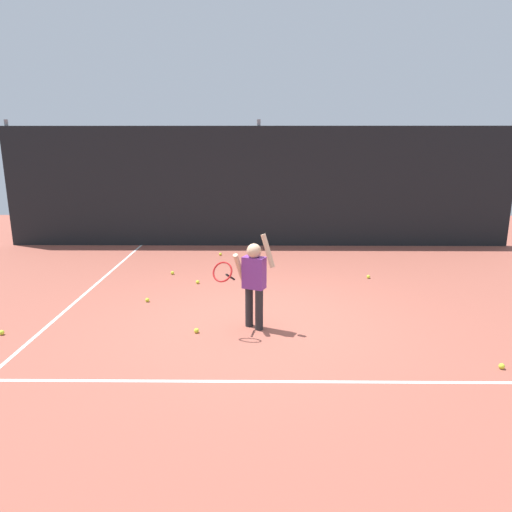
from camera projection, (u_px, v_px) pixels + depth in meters
ground_plane at (257, 320)px, 6.76m from camera, size 20.00×20.00×0.00m
court_line_baseline at (256, 381)px, 5.01m from camera, size 9.00×0.05×0.00m
court_line_sideline at (81, 297)px, 7.76m from camera, size 0.05×9.00×0.00m
back_fence_windscreen at (259, 187)px, 11.32m from camera, size 12.43×0.08×2.91m
fence_post_0 at (14, 184)px, 11.41m from camera, size 0.09×0.09×3.06m
fence_post_1 at (259, 184)px, 11.36m from camera, size 0.09×0.09×3.06m
fence_post_2 at (506, 184)px, 11.30m from camera, size 0.09×0.09×3.06m
tennis_player at (253, 278)px, 6.29m from camera, size 0.87×0.56×1.35m
tennis_ball_0 at (147, 300)px, 7.51m from camera, size 0.07×0.07×0.07m
tennis_ball_1 at (198, 282)px, 8.48m from camera, size 0.07×0.07×0.07m
tennis_ball_2 at (2, 333)px, 6.22m from camera, size 0.07×0.07×0.07m
tennis_ball_3 at (172, 273)px, 9.07m from camera, size 0.07×0.07×0.07m
tennis_ball_4 at (258, 273)px, 9.04m from camera, size 0.07×0.07×0.07m
tennis_ball_5 at (502, 366)px, 5.28m from camera, size 0.07×0.07×0.07m
tennis_ball_6 at (368, 277)px, 8.81m from camera, size 0.07×0.07×0.07m
tennis_ball_7 at (196, 331)px, 6.29m from camera, size 0.07×0.07×0.07m
tennis_ball_8 at (220, 254)px, 10.60m from camera, size 0.07×0.07×0.07m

